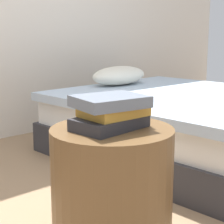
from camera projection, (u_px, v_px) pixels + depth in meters
bed at (197, 126)px, 2.75m from camera, size 1.63×2.08×0.62m
side_table at (112, 194)px, 1.50m from camera, size 0.48×0.48×0.54m
book_charcoal at (109, 123)px, 1.44m from camera, size 0.29×0.20×0.05m
book_ochre at (113, 111)px, 1.44m from camera, size 0.23×0.18×0.04m
book_slate at (110, 101)px, 1.42m from camera, size 0.28×0.24×0.04m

